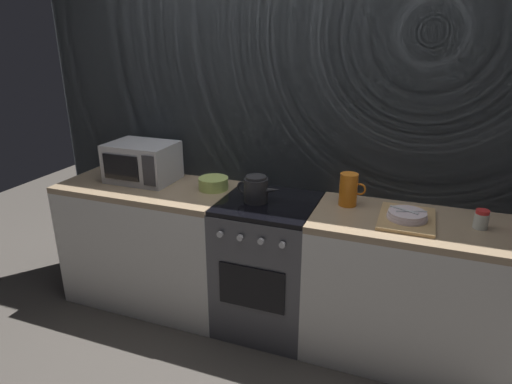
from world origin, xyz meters
TOP-DOWN VIEW (x-y plane):
  - ground_plane at (0.00, 0.00)m, footprint 8.00×8.00m
  - back_wall at (0.00, 0.32)m, footprint 3.60×0.05m
  - counter_left at (-0.90, 0.00)m, footprint 1.20×0.60m
  - stove_unit at (-0.00, -0.00)m, footprint 0.60×0.63m
  - counter_right at (0.90, 0.00)m, footprint 1.20×0.60m
  - microwave at (-0.97, 0.08)m, footprint 0.46×0.35m
  - kettle at (-0.07, -0.03)m, footprint 0.28×0.15m
  - mixing_bowl at (-0.42, 0.08)m, footprint 0.20×0.20m
  - pitcher at (0.47, 0.11)m, footprint 0.16×0.11m
  - dish_pile at (0.82, -0.02)m, footprint 0.30×0.40m
  - spice_jar at (1.20, 0.03)m, footprint 0.08×0.08m

SIDE VIEW (x-z plane):
  - ground_plane at x=0.00m, z-range 0.00..0.00m
  - stove_unit at x=0.00m, z-range 0.00..0.90m
  - counter_left at x=-0.90m, z-range 0.00..0.90m
  - counter_right at x=0.90m, z-range 0.00..0.90m
  - dish_pile at x=0.82m, z-range 0.89..0.96m
  - mixing_bowl at x=-0.42m, z-range 0.90..0.98m
  - spice_jar at x=1.20m, z-range 0.90..1.00m
  - kettle at x=-0.07m, z-range 0.90..1.06m
  - pitcher at x=0.47m, z-range 0.90..1.10m
  - microwave at x=-0.97m, z-range 0.90..1.17m
  - back_wall at x=0.00m, z-range 0.00..2.40m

